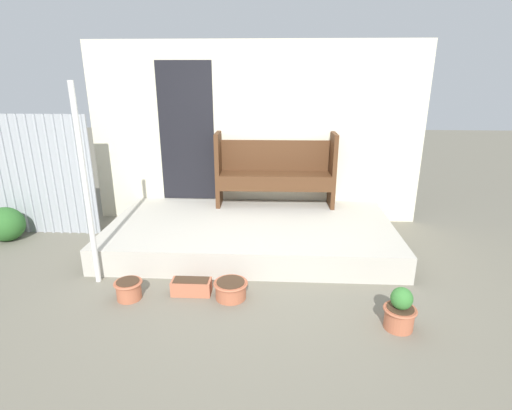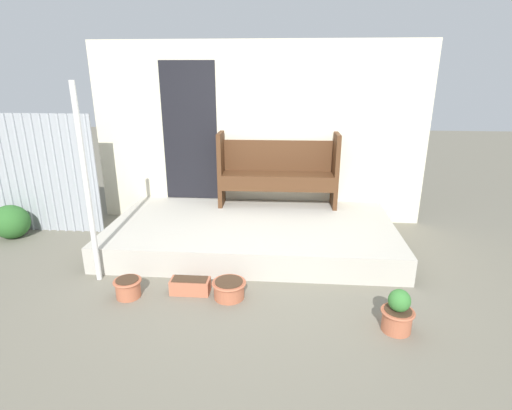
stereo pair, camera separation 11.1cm
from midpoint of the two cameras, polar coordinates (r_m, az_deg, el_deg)
ground_plane at (r=4.46m, az=-0.28°, el=-10.80°), size 24.00×24.00×0.00m
porch_slab at (r=5.25m, az=0.06°, el=-4.08°), size 3.63×1.93×0.32m
house_wall at (r=5.91m, az=0.44°, el=10.01°), size 4.83×0.08×2.60m
fence_corrugated at (r=6.57m, az=-32.07°, el=3.83°), size 2.72×0.05×1.66m
support_post at (r=4.42m, az=-22.37°, el=2.31°), size 0.06×0.06×2.11m
bench at (r=5.73m, az=3.69°, el=5.21°), size 1.69×0.43×1.05m
flower_pot_left at (r=4.31m, az=-17.11°, el=-11.14°), size 0.28×0.28×0.20m
flower_pot_middle at (r=4.12m, az=-3.08°, el=-11.81°), size 0.35×0.35×0.18m
flower_pot_right at (r=3.85m, az=20.40°, el=-14.28°), size 0.30×0.30×0.40m
planter_box_rect at (r=4.25m, az=-8.62°, el=-11.35°), size 0.40×0.17×0.16m
shrub_by_fence at (r=6.36m, az=-31.21°, el=-2.07°), size 0.50×0.45×0.46m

